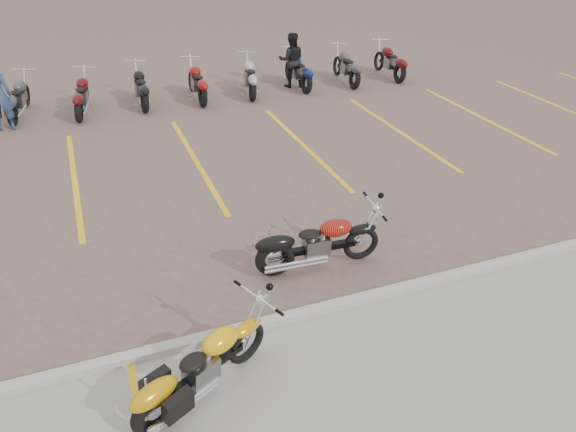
# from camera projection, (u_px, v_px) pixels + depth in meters

# --- Properties ---
(ground) EXTENTS (100.00, 100.00, 0.00)m
(ground) POSITION_uv_depth(u_px,v_px,m) (248.00, 250.00, 9.83)
(ground) COLOR #735D52
(ground) RESTS_ON ground
(curb) EXTENTS (60.00, 0.18, 0.12)m
(curb) POSITION_uv_depth(u_px,v_px,m) (290.00, 317.00, 8.18)
(curb) COLOR #ADAAA3
(curb) RESTS_ON ground
(parking_stripes) EXTENTS (38.00, 5.50, 0.01)m
(parking_stripes) POSITION_uv_depth(u_px,v_px,m) (196.00, 162.00, 13.06)
(parking_stripes) COLOR yellow
(parking_stripes) RESTS_ON ground
(yellow_cruiser) EXTENTS (1.92, 1.08, 0.86)m
(yellow_cruiser) POSITION_uv_depth(u_px,v_px,m) (198.00, 369.00, 6.79)
(yellow_cruiser) COLOR black
(yellow_cruiser) RESTS_ON ground
(flame_cruiser) EXTENTS (2.15, 0.35, 0.88)m
(flame_cruiser) POSITION_uv_depth(u_px,v_px,m) (315.00, 245.00, 9.15)
(flame_cruiser) COLOR black
(flame_cruiser) RESTS_ON ground
(person_b) EXTENTS (0.98, 0.86, 1.70)m
(person_b) POSITION_uv_depth(u_px,v_px,m) (292.00, 60.00, 17.73)
(person_b) COLOR black
(person_b) RESTS_ON ground
(bg_bike_row) EXTENTS (18.99, 2.05, 1.10)m
(bg_bike_row) POSITION_uv_depth(u_px,v_px,m) (110.00, 89.00, 16.06)
(bg_bike_row) COLOR black
(bg_bike_row) RESTS_ON ground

